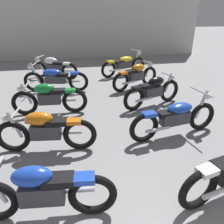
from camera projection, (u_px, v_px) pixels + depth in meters
name	position (u px, v px, depth m)	size (l,w,h in m)	color
back_wall	(83.00, 23.00, 11.80)	(12.76, 0.24, 3.60)	#BCBAB7
motorcycle_left_row_1	(42.00, 191.00, 2.96)	(1.97, 0.48, 0.88)	black
motorcycle_left_row_2	(45.00, 130.00, 4.40)	(1.97, 0.49, 0.88)	black
motorcycle_left_row_3	(49.00, 98.00, 5.94)	(1.97, 0.48, 0.88)	black
motorcycle_left_row_4	(55.00, 78.00, 7.53)	(2.15, 0.71, 0.97)	black
motorcycle_left_row_5	(54.00, 67.00, 8.84)	(1.85, 0.90, 0.88)	black
motorcycle_right_row_2	(175.00, 117.00, 4.93)	(2.15, 0.75, 0.97)	black
motorcycle_right_row_3	(153.00, 91.00, 6.43)	(1.89, 0.79, 0.88)	black
motorcycle_right_row_4	(136.00, 75.00, 7.82)	(1.83, 0.93, 0.88)	black
motorcycle_right_row_5	(124.00, 64.00, 9.32)	(2.04, 1.03, 0.97)	black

